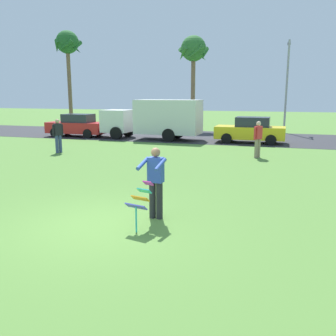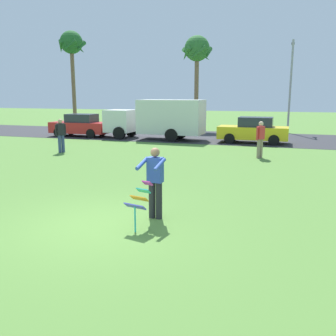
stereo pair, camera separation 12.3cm
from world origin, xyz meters
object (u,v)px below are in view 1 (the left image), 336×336
Objects in this scene: parked_car_red at (77,126)px; palm_tree_left_near at (68,46)px; streetlight_pole at (287,81)px; parked_truck_white_box at (156,118)px; person_kite_flyer at (155,180)px; kite_held at (140,200)px; parked_car_yellow at (250,130)px; palm_tree_right_near at (193,52)px; person_walker_far at (258,138)px; person_walker_near at (58,135)px.

palm_tree_left_near is (-5.56, 8.26, 6.58)m from parked_car_red.
parked_truck_white_box is at bearing -138.65° from streetlight_pole.
streetlight_pole is (14.17, 7.21, 3.22)m from parked_car_red.
person_kite_flyer reaches higher than kite_held.
palm_tree_right_near reaches higher than parked_car_yellow.
palm_tree_left_near is (-11.53, 8.25, 5.95)m from parked_truck_white_box.
palm_tree_right_near is 15.78m from person_walker_far.
person_walker_near is (-8.07, 8.17, -0.02)m from person_kite_flyer.
parked_car_yellow is at bearing -105.99° from streetlight_pole.
parked_car_yellow is 0.54× the size of palm_tree_right_near.
kite_held is 0.25× the size of parked_car_yellow.
streetlight_pole is at bearing -5.82° from palm_tree_right_near.
parked_truck_white_box is 0.97× the size of streetlight_pole.
palm_tree_left_near is at bearing 154.94° from parked_car_yellow.
parked_truck_white_box is at bearing 66.01° from person_walker_near.
palm_tree_right_near is 16.19m from person_walker_near.
person_kite_flyer is 0.20× the size of palm_tree_left_near.
kite_held is at bearing -48.34° from person_walker_near.
palm_tree_left_near is 1.26× the size of streetlight_pole.
person_walker_near is at bearing 131.66° from kite_held.
parked_truck_white_box is 0.87× the size of palm_tree_right_near.
palm_tree_right_near reaches higher than person_walker_near.
person_walker_far is at bearing 79.62° from kite_held.
kite_held is at bearing -94.18° from parked_car_yellow.
streetlight_pole is at bearing 82.03° from kite_held.
palm_tree_right_near reaches higher than streetlight_pole.
parked_truck_white_box is at bearing 108.61° from person_kite_flyer.
person_walker_far is (0.75, -5.41, 0.16)m from parked_car_yellow.
palm_tree_right_near is (12.13, -0.27, -0.94)m from palm_tree_left_near.
person_walker_near is (-9.16, -6.81, 0.16)m from parked_car_yellow.
person_walker_far is at bearing -95.96° from streetlight_pole.
palm_tree_right_near is at bearing 174.18° from streetlight_pole.
parked_truck_white_box is at bearing -35.59° from palm_tree_left_near.
person_kite_flyer is 11.49m from person_walker_near.
parked_car_yellow is at bearing -0.00° from parked_car_red.
palm_tree_right_near is at bearing 85.69° from parked_truck_white_box.
person_kite_flyer is at bearing -45.34° from person_walker_near.
person_kite_flyer is 22.62m from streetlight_pole.
parked_car_red is 0.48× the size of palm_tree_left_near.
palm_tree_left_near is 23.81m from person_walker_far.
person_kite_flyer is at bearing -54.49° from palm_tree_left_near.
person_walker_near is at bearing -113.99° from parked_truck_white_box.
kite_held is 19.22m from parked_car_red.
parked_truck_white_box reaches higher than person_kite_flyer.
person_walker_near is at bearing -103.79° from palm_tree_right_near.
streetlight_pole is at bearing 84.04° from person_walker_far.
parked_car_yellow is at bearing 36.62° from person_walker_near.
palm_tree_left_near reaches higher than person_kite_flyer.
kite_held is 0.25× the size of parked_car_red.
streetlight_pole is (8.19, 7.21, 2.59)m from parked_truck_white_box.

